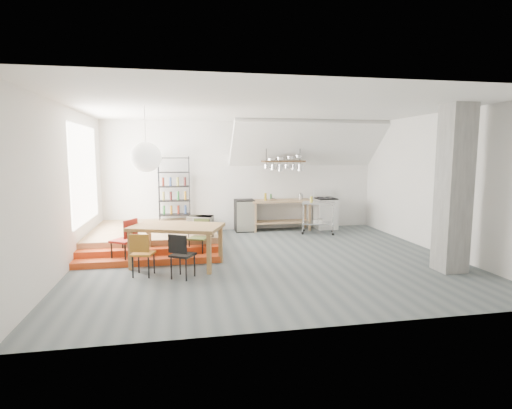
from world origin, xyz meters
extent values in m
plane|color=#4E575A|center=(0.00, 0.00, 0.00)|extent=(8.00, 8.00, 0.00)
cube|color=silver|center=(0.00, 3.50, 1.60)|extent=(8.00, 0.04, 3.20)
cube|color=silver|center=(-4.00, 0.00, 1.60)|extent=(0.04, 7.00, 3.20)
cube|color=silver|center=(4.00, 0.00, 1.60)|extent=(0.04, 7.00, 3.20)
cube|color=white|center=(0.00, 0.00, 3.20)|extent=(8.00, 7.00, 0.02)
cube|color=white|center=(1.80, 2.90, 2.55)|extent=(4.40, 1.44, 1.32)
cube|color=white|center=(-3.98, 1.50, 1.80)|extent=(0.02, 2.50, 2.20)
cube|color=olive|center=(-2.50, 2.00, 0.20)|extent=(3.00, 3.00, 0.40)
cube|color=#C24216|center=(-2.50, 0.05, 0.07)|extent=(3.00, 0.35, 0.13)
cube|color=#C24216|center=(-2.50, 0.40, 0.13)|extent=(3.00, 0.35, 0.27)
cube|color=slate|center=(3.30, -1.50, 1.60)|extent=(0.50, 0.50, 3.20)
cube|color=olive|center=(1.10, 3.15, 0.88)|extent=(1.80, 0.60, 0.06)
cube|color=olive|center=(1.10, 3.15, 0.25)|extent=(1.70, 0.55, 0.04)
cube|color=olive|center=(1.92, 3.37, 0.43)|extent=(0.06, 0.06, 0.86)
cube|color=olive|center=(0.28, 3.37, 0.43)|extent=(0.06, 0.06, 0.86)
cube|color=olive|center=(1.92, 2.93, 0.43)|extent=(0.06, 0.06, 0.86)
cube|color=olive|center=(0.28, 2.93, 0.43)|extent=(0.06, 0.06, 0.86)
cube|color=white|center=(2.50, 3.15, 0.45)|extent=(0.60, 0.60, 0.90)
cube|color=black|center=(2.50, 3.15, 0.92)|extent=(0.58, 0.58, 0.03)
cube|color=white|center=(2.50, 3.43, 1.05)|extent=(0.60, 0.05, 0.25)
cylinder|color=black|center=(2.64, 3.29, 0.94)|extent=(0.18, 0.18, 0.02)
cylinder|color=black|center=(2.36, 3.29, 0.94)|extent=(0.18, 0.18, 0.02)
cylinder|color=black|center=(2.64, 3.01, 0.94)|extent=(0.18, 0.18, 0.02)
cylinder|color=black|center=(2.36, 3.01, 0.94)|extent=(0.18, 0.18, 0.02)
cube|color=#3A2517|center=(1.10, 2.95, 2.05)|extent=(1.20, 0.50, 0.05)
cylinder|color=black|center=(0.60, 2.95, 2.62)|extent=(0.02, 0.02, 1.15)
cylinder|color=black|center=(1.60, 2.95, 2.62)|extent=(0.02, 0.02, 1.15)
cylinder|color=silver|center=(0.60, 2.90, 1.91)|extent=(0.16, 0.16, 0.12)
cylinder|color=silver|center=(0.80, 2.90, 1.89)|extent=(0.20, 0.20, 0.16)
cylinder|color=silver|center=(1.00, 2.90, 1.87)|extent=(0.16, 0.16, 0.20)
cylinder|color=silver|center=(1.20, 2.90, 1.91)|extent=(0.20, 0.20, 0.12)
cylinder|color=silver|center=(1.40, 2.90, 1.89)|extent=(0.16, 0.16, 0.16)
cylinder|color=silver|center=(1.60, 2.90, 1.87)|extent=(0.20, 0.20, 0.20)
cylinder|color=black|center=(-1.58, 3.38, 1.30)|extent=(0.02, 0.02, 1.80)
cylinder|color=black|center=(-2.42, 3.38, 1.30)|extent=(0.02, 0.02, 1.80)
cylinder|color=black|center=(-1.58, 3.02, 1.30)|extent=(0.02, 0.02, 1.80)
cylinder|color=black|center=(-2.42, 3.02, 1.30)|extent=(0.02, 0.02, 1.80)
cube|color=black|center=(-2.00, 3.20, 0.55)|extent=(0.88, 0.38, 0.02)
cube|color=black|center=(-2.00, 3.20, 0.95)|extent=(0.88, 0.38, 0.02)
cube|color=black|center=(-2.00, 3.20, 1.35)|extent=(0.88, 0.38, 0.02)
cube|color=black|center=(-2.00, 3.20, 1.75)|extent=(0.88, 0.38, 0.02)
cube|color=black|center=(-2.00, 3.20, 2.15)|extent=(0.88, 0.38, 0.03)
cylinder|color=#327D39|center=(-2.00, 3.20, 0.69)|extent=(0.07, 0.07, 0.24)
cylinder|color=#A36C1B|center=(-2.00, 3.20, 1.09)|extent=(0.07, 0.07, 0.24)
cylinder|color=maroon|center=(-2.00, 3.20, 1.49)|extent=(0.07, 0.07, 0.24)
cube|color=olive|center=(-1.40, 0.75, 0.55)|extent=(0.60, 0.40, 0.03)
cylinder|color=black|center=(-1.13, 0.92, 0.47)|extent=(0.02, 0.02, 0.13)
cylinder|color=black|center=(-1.67, 0.92, 0.47)|extent=(0.02, 0.02, 0.13)
cylinder|color=black|center=(-1.13, 0.58, 0.47)|extent=(0.02, 0.02, 0.13)
cylinder|color=black|center=(-1.67, 0.58, 0.47)|extent=(0.02, 0.02, 0.13)
sphere|color=white|center=(-2.48, 0.01, 2.20)|extent=(0.60, 0.60, 0.60)
cube|color=olive|center=(-1.92, -0.20, 0.81)|extent=(2.00, 1.55, 0.07)
cube|color=olive|center=(-1.03, -0.09, 0.39)|extent=(0.10, 0.10, 0.77)
cube|color=olive|center=(-2.52, 0.47, 0.39)|extent=(0.10, 0.10, 0.77)
cube|color=olive|center=(-1.32, -0.87, 0.39)|extent=(0.10, 0.10, 0.77)
cube|color=olive|center=(-2.81, -0.31, 0.39)|extent=(0.10, 0.10, 0.77)
cube|color=#A9691D|center=(-2.53, -0.74, 0.42)|extent=(0.46, 0.46, 0.04)
cube|color=#A9691D|center=(-2.58, -0.90, 0.66)|extent=(0.35, 0.13, 0.33)
cylinder|color=black|center=(-2.72, -0.84, 0.21)|extent=(0.03, 0.03, 0.41)
cylinder|color=black|center=(-2.43, -0.92, 0.21)|extent=(0.03, 0.03, 0.41)
cylinder|color=black|center=(-2.64, -0.55, 0.21)|extent=(0.03, 0.03, 0.41)
cylinder|color=black|center=(-2.35, -0.63, 0.21)|extent=(0.03, 0.03, 0.41)
cube|color=black|center=(-1.81, -1.01, 0.43)|extent=(0.52, 0.52, 0.04)
cube|color=black|center=(-1.90, -1.16, 0.67)|extent=(0.33, 0.22, 0.33)
cylinder|color=black|center=(-2.02, -1.06, 0.21)|extent=(0.03, 0.03, 0.42)
cylinder|color=black|center=(-1.76, -1.22, 0.21)|extent=(0.03, 0.03, 0.42)
cylinder|color=black|center=(-1.86, -0.80, 0.21)|extent=(0.03, 0.03, 0.42)
cylinder|color=black|center=(-1.60, -0.95, 0.21)|extent=(0.03, 0.03, 0.42)
cube|color=#56632F|center=(-1.46, 0.39, 0.43)|extent=(0.51, 0.51, 0.04)
cube|color=#56632F|center=(-1.39, 0.55, 0.67)|extent=(0.35, 0.19, 0.34)
cylinder|color=black|center=(-1.26, 0.47, 0.21)|extent=(0.03, 0.03, 0.42)
cylinder|color=black|center=(-1.53, 0.60, 0.21)|extent=(0.03, 0.03, 0.42)
cylinder|color=black|center=(-1.39, 0.19, 0.21)|extent=(0.03, 0.03, 0.42)
cylinder|color=black|center=(-1.67, 0.32, 0.21)|extent=(0.03, 0.03, 0.42)
cube|color=maroon|center=(-3.01, 0.21, 0.48)|extent=(0.59, 0.59, 0.04)
cube|color=maroon|center=(-2.84, 0.11, 0.75)|extent=(0.25, 0.37, 0.38)
cylinder|color=black|center=(-2.95, -0.03, 0.24)|extent=(0.03, 0.03, 0.47)
cylinder|color=black|center=(-2.77, 0.26, 0.24)|extent=(0.03, 0.03, 0.47)
cylinder|color=black|center=(-3.24, 0.15, 0.24)|extent=(0.03, 0.03, 0.47)
cylinder|color=black|center=(-3.06, 0.44, 0.24)|extent=(0.03, 0.03, 0.47)
cube|color=silver|center=(2.01, 2.44, 0.88)|extent=(1.02, 0.78, 0.04)
cube|color=silver|center=(2.01, 2.44, 0.30)|extent=(1.02, 0.78, 0.03)
cylinder|color=silver|center=(2.48, 2.51, 0.45)|extent=(0.03, 0.03, 0.86)
sphere|color=black|center=(2.48, 2.51, 0.04)|extent=(0.08, 0.08, 0.08)
cylinder|color=silver|center=(1.69, 2.80, 0.45)|extent=(0.03, 0.03, 0.86)
sphere|color=black|center=(1.69, 2.80, 0.04)|extent=(0.08, 0.08, 0.08)
cylinder|color=silver|center=(2.33, 2.09, 0.45)|extent=(0.03, 0.03, 0.86)
sphere|color=black|center=(2.33, 2.09, 0.04)|extent=(0.08, 0.08, 0.08)
cylinder|color=silver|center=(1.54, 2.38, 0.45)|extent=(0.03, 0.03, 0.86)
sphere|color=black|center=(1.54, 2.38, 0.04)|extent=(0.08, 0.08, 0.08)
cube|color=black|center=(0.00, 3.20, 0.47)|extent=(0.55, 0.55, 0.93)
imported|color=beige|center=(-1.40, 0.75, 0.72)|extent=(0.63, 0.51, 0.30)
imported|color=silver|center=(0.85, 3.10, 0.94)|extent=(0.29, 0.29, 0.06)
camera|label=1|loc=(-1.82, -8.24, 2.27)|focal=28.00mm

